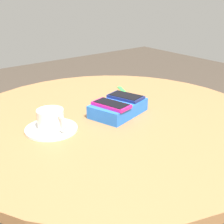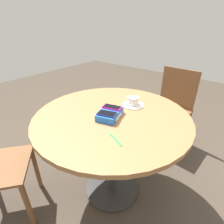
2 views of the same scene
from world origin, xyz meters
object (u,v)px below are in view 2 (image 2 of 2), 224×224
Objects in this scene: round_table at (112,129)px; phone_box at (110,114)px; phone_magenta at (112,107)px; phone_navy at (107,114)px; saucer at (133,105)px; coffee_cup at (133,101)px; lanyard_strap at (116,140)px; chair_far_side at (170,107)px.

round_table is 0.15m from phone_box.
phone_box is 1.58× the size of phone_magenta.
round_table is at bearing 16.30° from phone_box.
phone_navy is 0.31m from saucer.
coffee_cup is at bearing 100.76° from saucer.
phone_box reaches higher than saucer.
round_table is 0.32m from lanyard_strap.
coffee_cup is at bearing 177.14° from chair_far_side.
phone_magenta is (0.04, 0.02, 0.03)m from phone_box.
lanyard_strap is at bearing -127.47° from phone_navy.
phone_navy reaches higher than phone_box.
saucer is (0.25, -0.03, -0.02)m from phone_box.
phone_box is (-0.04, -0.01, 0.14)m from round_table.
lanyard_strap is (-0.13, -0.17, -0.05)m from phone_navy.
chair_far_side reaches higher than lanyard_strap.
coffee_cup is at bearing 20.81° from lanyard_strap.
phone_box is at bearing 174.15° from saucer.
coffee_cup is 0.13× the size of chair_far_side.
chair_far_side is at bearing -4.19° from round_table.
saucer is 0.04m from coffee_cup.
saucer is (0.22, -0.04, 0.12)m from round_table.
phone_magenta is 0.31m from lanyard_strap.
saucer reaches higher than round_table.
round_table is at bearing 17.01° from phone_navy.
phone_magenta reaches higher than lanyard_strap.
saucer is at bearing -2.06° from phone_navy.
coffee_cup is at bearing -1.59° from phone_navy.
saucer is 0.46m from lanyard_strap.
phone_navy is at bearing -162.99° from round_table.
round_table is at bearing -140.44° from phone_magenta.
phone_magenta is at bearing 19.54° from phone_navy.
lanyard_strap is (-0.43, -0.17, -0.04)m from coffee_cup.
phone_navy is at bearing 177.49° from chair_far_side.
phone_navy and phone_magenta have the same top height.
saucer is at bearing 177.32° from chair_far_side.
phone_navy is 1.14m from chair_far_side.
lanyard_strap is (-0.22, -0.20, 0.12)m from round_table.
coffee_cup reaches higher than phone_magenta.
phone_magenta reaches higher than phone_box.
round_table is 0.19m from phone_navy.
phone_magenta is 0.21m from coffee_cup.
phone_box is 1.61× the size of phone_navy.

